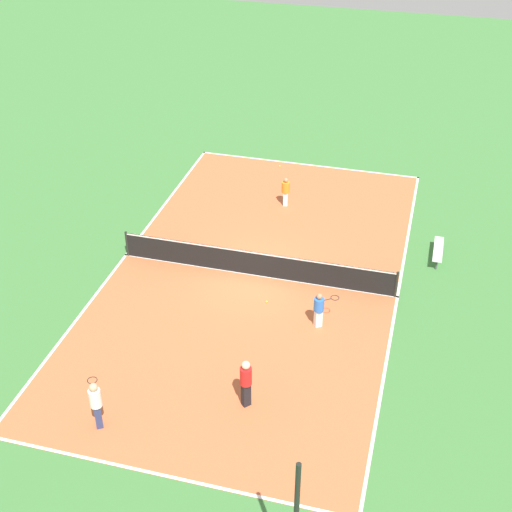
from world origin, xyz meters
TOP-DOWN VIEW (x-y plane):
  - ground_plane at (0.00, 0.00)m, footprint 80.00×80.00m
  - court_surface at (0.00, 0.00)m, footprint 10.96×19.91m
  - tennis_net at (0.00, 0.00)m, footprint 10.76×0.10m
  - bench at (-6.69, -3.04)m, footprint 0.36×1.88m
  - player_far_white at (2.45, 8.69)m, footprint 0.77×0.97m
  - player_near_blue at (-2.90, 2.42)m, footprint 0.95×0.82m
  - player_center_orange at (0.15, -5.63)m, footprint 0.42×0.42m
  - player_coach_red at (-1.50, 6.73)m, footprint 0.51×0.51m
  - tennis_ball_near_net at (1.28, -9.31)m, footprint 0.07×0.07m
  - tennis_ball_left_sideline at (-0.83, 1.59)m, footprint 0.07×0.07m
  - tennis_ball_far_baseline at (-0.64, -0.85)m, footprint 0.07×0.07m

SIDE VIEW (x-z plane):
  - ground_plane at x=0.00m, z-range 0.00..0.00m
  - court_surface at x=0.00m, z-range 0.00..0.02m
  - tennis_ball_near_net at x=1.28m, z-range 0.02..0.09m
  - tennis_ball_left_sideline at x=-0.83m, z-range 0.02..0.09m
  - tennis_ball_far_baseline at x=-0.64m, z-range 0.02..0.09m
  - bench at x=-6.69m, z-range 0.17..0.62m
  - tennis_net at x=0.00m, z-range 0.03..1.13m
  - player_center_orange at x=0.15m, z-range 0.10..1.46m
  - player_near_blue at x=-2.90m, z-range 0.11..1.50m
  - player_far_white at x=2.45m, z-range 0.15..1.84m
  - player_coach_red at x=-1.50m, z-range 0.15..1.89m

